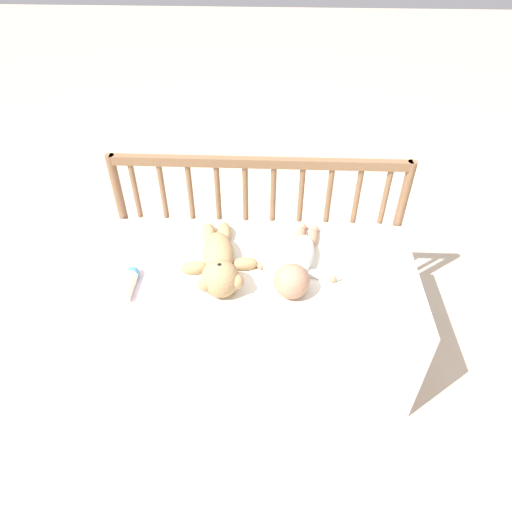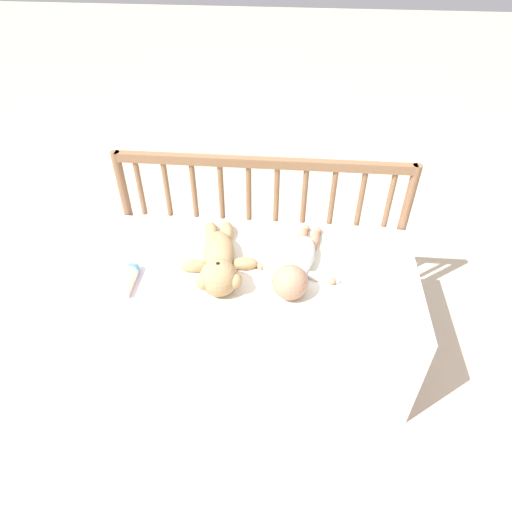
# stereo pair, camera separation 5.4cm
# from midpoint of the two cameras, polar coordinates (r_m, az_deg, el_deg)

# --- Properties ---
(ground_plane) EXTENTS (12.00, 12.00, 0.00)m
(ground_plane) POSITION_cam_midpoint_polar(r_m,az_deg,el_deg) (2.01, -0.80, -11.62)
(ground_plane) COLOR #C6B293
(crib_mattress) EXTENTS (1.18, 0.58, 0.47)m
(crib_mattress) POSITION_cam_midpoint_polar(r_m,az_deg,el_deg) (1.83, -0.87, -7.20)
(crib_mattress) COLOR silver
(crib_mattress) RESTS_ON ground_plane
(crib_rail) EXTENTS (1.18, 0.04, 0.75)m
(crib_rail) POSITION_cam_midpoint_polar(r_m,az_deg,el_deg) (1.86, -0.43, 6.41)
(crib_rail) COLOR brown
(crib_rail) RESTS_ON ground_plane
(blanket) EXTENTS (0.84, 0.51, 0.01)m
(blanket) POSITION_cam_midpoint_polar(r_m,az_deg,el_deg) (1.67, -0.16, -1.43)
(blanket) COLOR silver
(blanket) RESTS_ON crib_mattress
(teddy_bear) EXTENTS (0.28, 0.43, 0.13)m
(teddy_bear) POSITION_cam_midpoint_polar(r_m,az_deg,el_deg) (1.63, -5.58, -0.83)
(teddy_bear) COLOR tan
(teddy_bear) RESTS_ON crib_mattress
(baby) EXTENTS (0.32, 0.43, 0.12)m
(baby) POSITION_cam_midpoint_polar(r_m,az_deg,el_deg) (1.62, 4.23, -1.12)
(baby) COLOR white
(baby) RESTS_ON crib_mattress
(baby_bottle) EXTENTS (0.05, 0.16, 0.05)m
(baby_bottle) POSITION_cam_midpoint_polar(r_m,az_deg,el_deg) (1.66, -16.47, -3.17)
(baby_bottle) COLOR #F4E5CC
(baby_bottle) RESTS_ON crib_mattress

